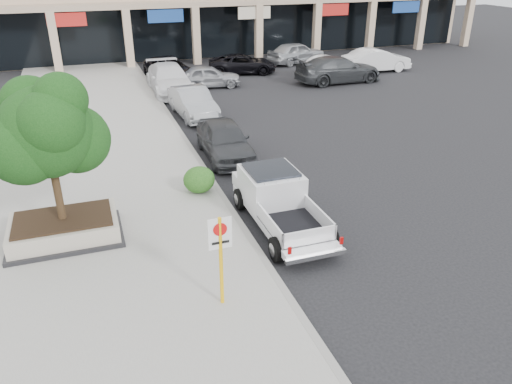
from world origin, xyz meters
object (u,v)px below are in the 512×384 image
at_px(curb_car_b, 193,103).
at_px(curb_car_c, 169,79).
at_px(lot_car_a, 209,76).
at_px(lot_car_c, 338,69).
at_px(lot_car_f, 376,60).
at_px(pickup_truck, 282,204).
at_px(curb_car_d, 169,69).
at_px(lot_car_e, 296,53).
at_px(planter_tree, 52,130).
at_px(curb_car_a, 225,140).
at_px(planter, 65,228).
at_px(no_parking_sign, 221,249).
at_px(lot_car_b, 331,67).
at_px(lot_car_d, 243,64).

bearing_deg(curb_car_b, curb_car_c, 88.59).
height_order(lot_car_a, lot_car_c, lot_car_c).
bearing_deg(lot_car_f, lot_car_c, 115.57).
height_order(pickup_truck, lot_car_a, pickup_truck).
bearing_deg(lot_car_c, curb_car_b, 110.28).
height_order(curb_car_d, lot_car_e, lot_car_e).
height_order(planter_tree, lot_car_f, planter_tree).
xyz_separation_m(curb_car_a, curb_car_b, (0.03, 6.04, -0.01)).
xyz_separation_m(curb_car_a, curb_car_d, (0.38, 14.87, -0.03)).
xyz_separation_m(planter, curb_car_b, (6.32, 11.08, 0.27)).
distance_m(curb_car_b, lot_car_a, 6.37).
xyz_separation_m(no_parking_sign, lot_car_b, (13.66, 21.25, -0.88)).
relative_size(planter, lot_car_d, 0.67).
xyz_separation_m(curb_car_b, lot_car_b, (10.86, 5.79, -0.00)).
distance_m(planter_tree, no_parking_sign, 5.94).
bearing_deg(curb_car_b, curb_car_a, -94.16).
relative_size(planter_tree, curb_car_b, 0.88).
bearing_deg(lot_car_d, lot_car_c, -119.02).
distance_m(planter_tree, pickup_truck, 6.84).
bearing_deg(lot_car_f, lot_car_a, 91.60).
bearing_deg(lot_car_b, lot_car_c, 152.32).
relative_size(curb_car_a, curb_car_b, 0.98).
bearing_deg(curb_car_a, lot_car_d, 71.47).
relative_size(lot_car_c, lot_car_d, 1.21).
bearing_deg(planter, curb_car_c, 69.71).
relative_size(curb_car_c, lot_car_c, 0.98).
distance_m(planter_tree, lot_car_a, 19.08).
distance_m(curb_car_b, lot_car_c, 11.57).
bearing_deg(lot_car_d, planter, 162.88).
height_order(curb_car_d, lot_car_d, curb_car_d).
xyz_separation_m(lot_car_a, lot_car_f, (12.50, 0.57, 0.12)).
relative_size(curb_car_c, lot_car_d, 1.19).
height_order(lot_car_c, lot_car_f, lot_car_c).
height_order(curb_car_a, curb_car_b, curb_car_a).
height_order(lot_car_e, lot_car_f, lot_car_f).
bearing_deg(lot_car_e, curb_car_d, 87.09).
distance_m(curb_car_b, curb_car_d, 8.83).
relative_size(planter_tree, lot_car_b, 0.88).
height_order(planter_tree, lot_car_d, planter_tree).
xyz_separation_m(planter, lot_car_c, (17.02, 15.50, 0.36)).
relative_size(curb_car_b, lot_car_e, 0.96).
relative_size(curb_car_b, lot_car_a, 1.13).
height_order(pickup_truck, lot_car_b, pickup_truck).
bearing_deg(lot_car_a, planter_tree, 161.03).
bearing_deg(lot_car_a, curb_car_c, 109.73).
distance_m(curb_car_c, lot_car_b, 11.10).
xyz_separation_m(lot_car_c, lot_car_d, (-5.08, 4.66, -0.17)).
distance_m(planter, pickup_truck, 6.43).
distance_m(curb_car_a, lot_car_e, 20.17).
relative_size(planter, no_parking_sign, 1.39).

